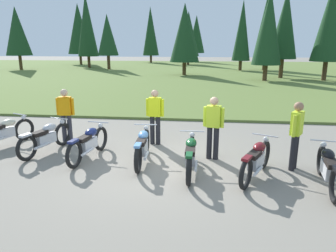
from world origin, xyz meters
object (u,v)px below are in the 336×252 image
object	(u,v)px
rider_in_hivis_vest	(213,124)
motorcycle_navy	(89,143)
rider_near_row_end	(66,113)
motorcycle_cream	(4,132)
motorcycle_black	(328,168)
motorcycle_british_green	(191,155)
motorcycle_maroon	(257,159)
motorcycle_sky_blue	(143,146)
rider_with_back_turned	(155,114)
rider_checking_bike	(296,132)
motorcycle_silver	(46,137)

from	to	relation	value
rider_in_hivis_vest	motorcycle_navy	bearing A→B (deg)	-173.87
motorcycle_navy	rider_near_row_end	distance (m)	1.81
motorcycle_cream	motorcycle_black	size ratio (longest dim) A/B	0.95
motorcycle_british_green	motorcycle_maroon	bearing A→B (deg)	-4.37
motorcycle_navy	rider_near_row_end	world-z (taller)	rider_near_row_end
motorcycle_sky_blue	motorcycle_black	xyz separation A→B (m)	(4.19, -0.99, 0.00)
motorcycle_cream	rider_in_hivis_vest	bearing A→B (deg)	-3.44
motorcycle_maroon	rider_in_hivis_vest	size ratio (longest dim) A/B	1.16
rider_with_back_turned	rider_near_row_end	size ratio (longest dim) A/B	1.00
motorcycle_navy	rider_checking_bike	distance (m)	5.25
motorcycle_silver	rider_with_back_turned	distance (m)	3.17
motorcycle_silver	rider_with_back_turned	size ratio (longest dim) A/B	1.23
rider_in_hivis_vest	rider_checking_bike	size ratio (longest dim) A/B	1.00
motorcycle_cream	motorcycle_sky_blue	xyz separation A→B (m)	(4.37, -0.84, 0.00)
motorcycle_maroon	rider_with_back_turned	xyz separation A→B (m)	(-2.68, 2.19, 0.51)
motorcycle_silver	rider_with_back_turned	world-z (taller)	rider_with_back_turned
motorcycle_maroon	motorcycle_british_green	bearing A→B (deg)	175.63
motorcycle_sky_blue	rider_near_row_end	world-z (taller)	rider_near_row_end
motorcycle_cream	rider_in_hivis_vest	world-z (taller)	rider_in_hivis_vest
rider_with_back_turned	rider_in_hivis_vest	bearing A→B (deg)	-32.34
motorcycle_navy	rider_with_back_turned	distance (m)	2.18
motorcycle_maroon	motorcycle_cream	bearing A→B (deg)	168.29
motorcycle_navy	rider_checking_bike	xyz separation A→B (m)	(5.22, -0.14, 0.51)
motorcycle_british_green	rider_near_row_end	world-z (taller)	rider_near_row_end
motorcycle_sky_blue	motorcycle_black	distance (m)	4.30
motorcycle_black	rider_in_hivis_vest	distance (m)	2.85
motorcycle_silver	rider_checking_bike	world-z (taller)	rider_checking_bike
motorcycle_black	rider_checking_bike	distance (m)	1.18
motorcycle_black	motorcycle_sky_blue	bearing A→B (deg)	166.77
motorcycle_sky_blue	motorcycle_maroon	world-z (taller)	same
motorcycle_cream	motorcycle_navy	xyz separation A→B (m)	(2.89, -0.72, 0.00)
motorcycle_navy	motorcycle_maroon	distance (m)	4.31
rider_near_row_end	motorcycle_maroon	bearing A→B (deg)	-20.59
motorcycle_sky_blue	motorcycle_cream	bearing A→B (deg)	169.18
rider_near_row_end	motorcycle_cream	bearing A→B (deg)	-162.14
motorcycle_navy	rider_with_back_turned	size ratio (longest dim) A/B	1.25
motorcycle_silver	rider_with_back_turned	bearing A→B (deg)	20.80
rider_in_hivis_vest	rider_near_row_end	size ratio (longest dim) A/B	1.00
motorcycle_sky_blue	rider_with_back_turned	xyz separation A→B (m)	(0.08, 1.55, 0.51)
motorcycle_navy	motorcycle_black	size ratio (longest dim) A/B	1.00
motorcycle_british_green	rider_near_row_end	size ratio (longest dim) A/B	1.26
motorcycle_maroon	rider_checking_bike	world-z (taller)	rider_checking_bike
motorcycle_maroon	rider_near_row_end	distance (m)	5.80
motorcycle_silver	motorcycle_black	world-z (taller)	same
motorcycle_cream	rider_with_back_turned	bearing A→B (deg)	9.10
motorcycle_sky_blue	rider_in_hivis_vest	bearing A→B (deg)	14.57
motorcycle_maroon	rider_with_back_turned	distance (m)	3.50
rider_in_hivis_vest	motorcycle_maroon	bearing A→B (deg)	-48.87
motorcycle_maroon	rider_with_back_turned	size ratio (longest dim) A/B	1.16
motorcycle_british_green	rider_near_row_end	xyz separation A→B (m)	(-3.91, 1.92, 0.51)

